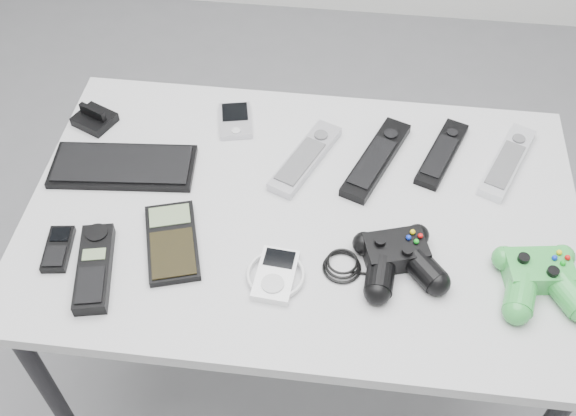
# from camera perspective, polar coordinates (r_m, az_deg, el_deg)

# --- Properties ---
(floor) EXTENTS (3.50, 3.50, 0.00)m
(floor) POSITION_cam_1_polar(r_m,az_deg,el_deg) (1.92, -1.30, -13.23)
(floor) COLOR slate
(floor) RESTS_ON ground
(desk) EXTENTS (1.06, 0.68, 0.71)m
(desk) POSITION_cam_1_polar(r_m,az_deg,el_deg) (1.35, 1.18, -1.83)
(desk) COLOR #ADADB0
(desk) RESTS_ON floor
(pda_keyboard) EXTENTS (0.30, 0.15, 0.02)m
(pda_keyboard) POSITION_cam_1_polar(r_m,az_deg,el_deg) (1.41, -13.78, 3.49)
(pda_keyboard) COLOR black
(pda_keyboard) RESTS_ON desk
(dock_bracket) EXTENTS (0.10, 0.10, 0.04)m
(dock_bracket) POSITION_cam_1_polar(r_m,az_deg,el_deg) (1.52, -16.14, 7.52)
(dock_bracket) COLOR black
(dock_bracket) RESTS_ON desk
(pda) EXTENTS (0.09, 0.12, 0.02)m
(pda) POSITION_cam_1_polar(r_m,az_deg,el_deg) (1.47, -4.48, 7.42)
(pda) COLOR #ACABB3
(pda) RESTS_ON desk
(remote_silver_a) EXTENTS (0.14, 0.22, 0.02)m
(remote_silver_a) POSITION_cam_1_polar(r_m,az_deg,el_deg) (1.38, 1.49, 4.29)
(remote_silver_a) COLOR #ACABB3
(remote_silver_a) RESTS_ON desk
(remote_black_a) EXTENTS (0.14, 0.24, 0.02)m
(remote_black_a) POSITION_cam_1_polar(r_m,az_deg,el_deg) (1.39, 7.49, 4.18)
(remote_black_a) COLOR black
(remote_black_a) RESTS_ON desk
(remote_black_b) EXTENTS (0.12, 0.20, 0.02)m
(remote_black_b) POSITION_cam_1_polar(r_m,az_deg,el_deg) (1.43, 12.91, 4.56)
(remote_black_b) COLOR black
(remote_black_b) RESTS_ON desk
(remote_silver_b) EXTENTS (0.13, 0.22, 0.02)m
(remote_silver_b) POSITION_cam_1_polar(r_m,az_deg,el_deg) (1.45, 18.09, 3.79)
(remote_silver_b) COLOR silver
(remote_silver_b) RESTS_ON desk
(mobile_phone) EXTENTS (0.06, 0.10, 0.02)m
(mobile_phone) POSITION_cam_1_polar(r_m,az_deg,el_deg) (1.30, -18.90, -3.27)
(mobile_phone) COLOR black
(mobile_phone) RESTS_ON desk
(cordless_handset) EXTENTS (0.09, 0.19, 0.03)m
(cordless_handset) POSITION_cam_1_polar(r_m,az_deg,el_deg) (1.25, -16.08, -4.87)
(cordless_handset) COLOR black
(cordless_handset) RESTS_ON desk
(calculator) EXTENTS (0.14, 0.20, 0.02)m
(calculator) POSITION_cam_1_polar(r_m,az_deg,el_deg) (1.26, -9.79, -2.83)
(calculator) COLOR black
(calculator) RESTS_ON desk
(mp3_player) EXTENTS (0.11, 0.12, 0.02)m
(mp3_player) POSITION_cam_1_polar(r_m,az_deg,el_deg) (1.20, -1.05, -5.65)
(mp3_player) COLOR white
(mp3_player) RESTS_ON desk
(controller_black) EXTENTS (0.30, 0.23, 0.05)m
(controller_black) POSITION_cam_1_polar(r_m,az_deg,el_deg) (1.21, 9.29, -4.13)
(controller_black) COLOR black
(controller_black) RESTS_ON desk
(controller_green) EXTENTS (0.18, 0.19, 0.05)m
(controller_green) POSITION_cam_1_polar(r_m,az_deg,el_deg) (1.25, 20.61, -5.50)
(controller_green) COLOR #227F37
(controller_green) RESTS_ON desk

